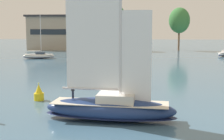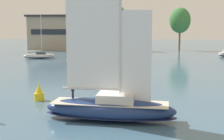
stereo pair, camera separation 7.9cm
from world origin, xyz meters
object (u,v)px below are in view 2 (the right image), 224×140
(tree_shore_center, at_px, (115,18))
(sailboat_moored_near_marina, at_px, (39,56))
(tree_shore_left, at_px, (180,20))
(sailboat_moored_far_slip, at_px, (105,80))
(sailboat_main, at_px, (110,106))
(channel_buoy, at_px, (39,93))

(tree_shore_center, height_order, sailboat_moored_near_marina, tree_shore_center)
(tree_shore_left, bearing_deg, sailboat_moored_far_slip, -106.63)
(tree_shore_left, xyz_separation_m, sailboat_main, (-18.67, -87.11, -9.45))
(sailboat_moored_far_slip, bearing_deg, tree_shore_center, 91.94)
(sailboat_moored_far_slip, bearing_deg, channel_buoy, -120.21)
(tree_shore_left, distance_m, sailboat_main, 89.58)
(sailboat_main, bearing_deg, sailboat_moored_far_slip, 96.33)
(tree_shore_left, distance_m, sailboat_moored_far_slip, 72.89)
(sailboat_moored_near_marina, xyz_separation_m, sailboat_moored_far_slip, (20.62, -36.31, -0.23))
(tree_shore_left, distance_m, tree_shore_center, 23.00)
(tree_shore_left, relative_size, sailboat_main, 0.96)
(channel_buoy, bearing_deg, sailboat_moored_near_marina, 106.74)
(sailboat_main, relative_size, sailboat_moored_far_slip, 1.99)
(sailboat_moored_near_marina, distance_m, sailboat_moored_far_slip, 41.76)
(tree_shore_center, distance_m, sailboat_main, 86.67)
(tree_shore_center, relative_size, sailboat_moored_near_marina, 1.44)
(tree_shore_center, height_order, sailboat_main, tree_shore_center)
(tree_shore_center, height_order, sailboat_moored_far_slip, tree_shore_center)
(tree_shore_left, xyz_separation_m, sailboat_moored_far_slip, (-20.66, -69.16, -10.14))
(tree_shore_left, height_order, sailboat_moored_far_slip, tree_shore_left)
(tree_shore_left, bearing_deg, tree_shore_center, -177.14)
(channel_buoy, bearing_deg, tree_shore_center, 87.03)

